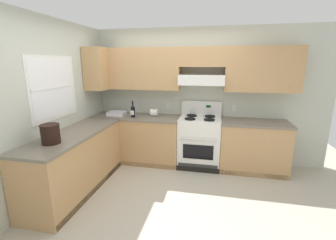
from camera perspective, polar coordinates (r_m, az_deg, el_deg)
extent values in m
plane|color=#B2AA99|center=(3.55, -2.94, -18.64)|extent=(7.04, 7.04, 0.00)
cube|color=beige|center=(4.57, 7.67, 5.80)|extent=(4.68, 0.12, 2.55)
cube|color=tan|center=(4.51, -7.30, 12.41)|extent=(1.60, 0.34, 0.76)
cube|color=tan|center=(4.34, 22.23, 11.47)|extent=(1.23, 0.34, 0.76)
cube|color=tan|center=(4.28, 8.55, 15.12)|extent=(0.80, 0.34, 0.34)
cube|color=white|center=(4.25, 8.33, 9.87)|extent=(0.80, 0.46, 0.17)
cube|color=white|center=(4.04, 8.10, 8.61)|extent=(0.80, 0.03, 0.04)
sphere|color=silver|center=(4.36, -7.97, 8.92)|extent=(0.02, 0.02, 0.02)
sphere|color=silver|center=(4.12, 16.60, 8.21)|extent=(0.02, 0.02, 0.02)
sphere|color=silver|center=(4.27, 27.87, 7.37)|extent=(0.02, 0.02, 0.02)
cube|color=silver|center=(4.61, 0.06, 3.54)|extent=(0.08, 0.01, 0.12)
cube|color=silver|center=(4.60, 0.05, 3.80)|extent=(0.03, 0.00, 0.03)
cube|color=silver|center=(4.61, 0.05, 3.26)|extent=(0.03, 0.00, 0.03)
cube|color=silver|center=(4.53, 15.99, 2.82)|extent=(0.08, 0.01, 0.12)
cube|color=silver|center=(4.52, 16.02, 3.08)|extent=(0.03, 0.00, 0.03)
cube|color=silver|center=(4.53, 15.98, 2.54)|extent=(0.03, 0.00, 0.03)
cube|color=beige|center=(3.88, -26.64, 3.05)|extent=(0.12, 4.00, 2.55)
cube|color=white|center=(3.81, -26.48, 7.08)|extent=(0.04, 1.00, 0.92)
cube|color=white|center=(3.80, -26.24, 7.09)|extent=(0.01, 0.90, 0.82)
cube|color=white|center=(3.80, -26.21, 7.09)|extent=(0.01, 0.90, 0.02)
cube|color=tan|center=(4.62, -16.45, 12.01)|extent=(0.34, 0.64, 0.76)
cube|color=tan|center=(4.63, -7.53, -4.77)|extent=(1.66, 0.61, 0.87)
cube|color=#756B5B|center=(4.51, -7.71, 0.72)|extent=(1.69, 0.63, 0.04)
cube|color=tan|center=(4.44, 20.21, -6.33)|extent=(1.15, 0.61, 0.87)
cube|color=#756B5B|center=(4.32, 20.70, -0.64)|extent=(1.17, 0.63, 0.04)
cube|color=black|center=(4.32, 3.78, -11.70)|extent=(3.54, 0.06, 0.09)
sphere|color=silver|center=(4.40, -13.08, -2.68)|extent=(0.03, 0.03, 0.03)
sphere|color=silver|center=(4.10, 23.48, -4.69)|extent=(0.03, 0.03, 0.03)
cube|color=tan|center=(3.82, -21.74, -9.82)|extent=(0.61, 1.89, 0.87)
cube|color=#756B5B|center=(3.66, -22.37, -3.27)|extent=(0.63, 1.91, 0.04)
cube|color=black|center=(3.85, -17.65, -15.73)|extent=(0.06, 1.85, 0.09)
cube|color=white|center=(4.39, 7.73, -5.54)|extent=(0.76, 0.58, 0.91)
cube|color=black|center=(4.14, 7.39, -7.85)|extent=(0.53, 0.01, 0.26)
cylinder|color=silver|center=(4.04, 7.47, -4.80)|extent=(0.65, 0.02, 0.02)
cube|color=#333333|center=(4.26, 7.28, -11.41)|extent=(0.70, 0.01, 0.11)
cube|color=white|center=(4.26, 7.93, 0.36)|extent=(0.76, 0.58, 0.02)
cube|color=white|center=(4.50, 8.23, 2.83)|extent=(0.76, 0.04, 0.29)
cube|color=#053F0C|center=(4.47, 9.94, 3.34)|extent=(0.09, 0.01, 0.04)
cylinder|color=black|center=(4.14, 5.46, 0.28)|extent=(0.19, 0.19, 0.02)
cylinder|color=black|center=(4.14, 5.45, 0.20)|extent=(0.07, 0.07, 0.01)
cylinder|color=black|center=(4.12, 10.16, 0.05)|extent=(0.19, 0.19, 0.02)
cylinder|color=black|center=(4.12, 10.16, -0.03)|extent=(0.07, 0.07, 0.01)
cylinder|color=black|center=(4.41, 5.86, 1.12)|extent=(0.19, 0.19, 0.02)
cylinder|color=black|center=(4.41, 5.86, 1.04)|extent=(0.07, 0.07, 0.01)
cylinder|color=black|center=(4.39, 10.28, 0.91)|extent=(0.19, 0.19, 0.02)
cylinder|color=black|center=(4.39, 10.27, 0.83)|extent=(0.07, 0.07, 0.01)
cylinder|color=white|center=(4.50, 5.54, 2.59)|extent=(0.04, 0.02, 0.04)
cylinder|color=white|center=(4.49, 7.33, 2.51)|extent=(0.04, 0.02, 0.04)
cylinder|color=white|center=(4.48, 9.12, 2.43)|extent=(0.04, 0.02, 0.04)
cylinder|color=white|center=(4.48, 10.92, 2.34)|extent=(0.04, 0.02, 0.04)
cylinder|color=black|center=(4.41, -8.63, 1.93)|extent=(0.08, 0.08, 0.19)
cone|color=black|center=(4.39, -8.69, 3.38)|extent=(0.08, 0.08, 0.04)
cylinder|color=black|center=(4.38, -8.71, 4.10)|extent=(0.03, 0.03, 0.08)
cylinder|color=black|center=(4.37, -8.73, 4.46)|extent=(0.03, 0.03, 0.02)
cube|color=silver|center=(4.37, -8.81, 1.77)|extent=(0.07, 0.00, 0.08)
cube|color=silver|center=(4.67, -12.49, 1.32)|extent=(0.27, 0.20, 0.02)
cube|color=silver|center=(4.56, -13.10, 1.33)|extent=(0.34, 0.01, 0.07)
cube|color=silver|center=(4.77, -11.94, 1.92)|extent=(0.34, 0.01, 0.07)
cube|color=silver|center=(4.73, -14.29, 1.70)|extent=(0.01, 0.22, 0.07)
cube|color=silver|center=(4.60, -10.67, 1.56)|extent=(0.01, 0.22, 0.07)
cylinder|color=black|center=(3.28, -27.00, -3.10)|extent=(0.23, 0.23, 0.25)
torus|color=black|center=(3.25, -27.22, -1.10)|extent=(0.24, 0.24, 0.01)
cylinder|color=white|center=(4.47, -3.40, 1.85)|extent=(0.14, 0.13, 0.13)
cylinder|color=#9E7A51|center=(4.49, -4.25, 1.89)|extent=(0.01, 0.04, 0.04)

